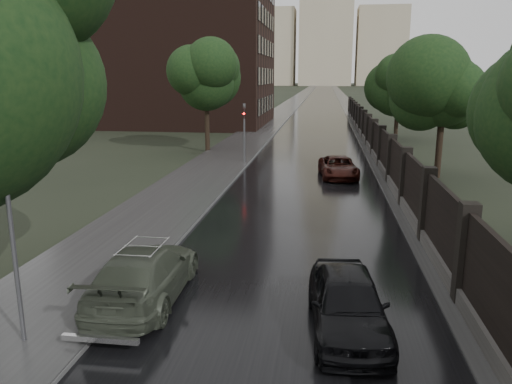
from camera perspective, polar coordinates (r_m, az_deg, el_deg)
name	(u,v)px	position (r m, az deg, el deg)	size (l,w,h in m)	color
road	(323,91)	(197.66, 7.70, 11.38)	(8.00, 420.00, 0.02)	black
sidewalk_left	(308,91)	(197.77, 5.92, 11.44)	(4.00, 420.00, 0.16)	#2D2D2D
verge_right	(338,91)	(197.71, 9.32, 11.33)	(3.00, 420.00, 0.08)	#2D2D2D
fence_right	(372,138)	(40.04, 13.06, 5.99)	(0.45, 75.72, 2.70)	#383533
tree_left_far	(206,83)	(38.63, -5.71, 12.31)	(4.25, 4.25, 7.39)	black
tree_right_b	(444,91)	(30.30, 20.68, 10.78)	(4.08, 4.08, 7.01)	black
tree_right_c	(399,85)	(48.03, 16.00, 11.69)	(4.08, 4.08, 7.01)	black
lamp_post	(11,229)	(11.50, -26.17, -3.87)	(0.25, 0.12, 5.11)	#59595E
traffic_light	(244,128)	(33.16, -1.35, 7.32)	(0.16, 0.32, 4.00)	#59595E
brick_building	(166,39)	(62.66, -10.25, 16.83)	(24.00, 18.00, 20.00)	black
stalinist_tower	(326,18)	(309.30, 8.05, 19.09)	(92.00, 30.00, 159.00)	tan
volga_sedan	(144,274)	(13.52, -12.64, -9.12)	(2.01, 4.95, 1.44)	#404839
car_right_near	(348,303)	(11.85, 10.43, -12.33)	(1.68, 4.19, 1.43)	black
car_right_far	(338,167)	(29.23, 9.39, 2.81)	(2.02, 4.39, 1.22)	black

